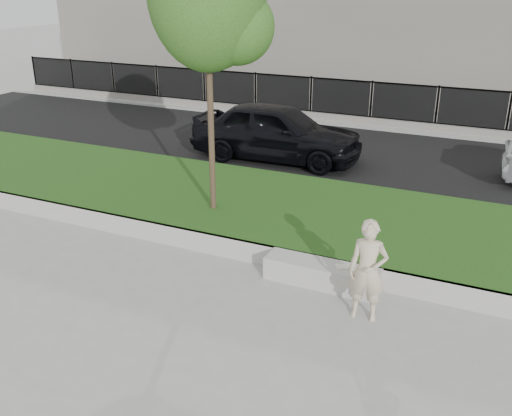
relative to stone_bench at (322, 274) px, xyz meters
The scene contains 10 objects.
ground 1.69m from the stone_bench, 151.58° to the right, with size 90.00×90.00×0.00m, color gray.
grass_bank 2.65m from the stone_bench, 123.90° to the left, with size 34.00×4.00×0.40m, color #0C330F.
grass_kerb 1.50m from the stone_bench, behind, with size 34.00×0.08×0.40m, color #A5A39B.
street 7.84m from the stone_bench, 100.87° to the left, with size 34.00×7.00×0.04m, color black.
far_pavement 12.29m from the stone_bench, 96.91° to the left, with size 34.00×3.00×0.12m, color gray.
iron_fence 11.30m from the stone_bench, 97.52° to the left, with size 32.00×0.30×1.50m.
stone_bench is the anchor object (origin of this frame).
man 1.28m from the stone_bench, 35.85° to the right, with size 0.58×0.38×1.60m, color beige.
book 0.41m from the stone_bench, ahead, with size 0.22×0.16×0.03m, color beige.
car_dark 7.15m from the stone_bench, 119.32° to the left, with size 1.93×4.79×1.63m, color black.
Camera 1 is at (4.07, -7.39, 4.86)m, focal length 40.00 mm.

